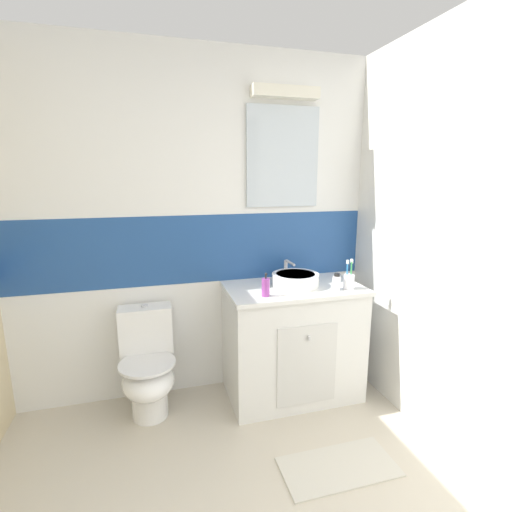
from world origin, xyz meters
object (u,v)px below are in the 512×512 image
toothbrush_cup (349,281)px  soap_dispenser (266,287)px  sink_basin (295,279)px  toilet (148,367)px  lotion_bottle_short (337,282)px

toothbrush_cup → soap_dispenser: toothbrush_cup is taller
sink_basin → toilet: bearing=178.6°
sink_basin → toilet: sink_basin is taller
toilet → toothbrush_cup: (1.38, -0.21, 0.56)m
soap_dispenser → lotion_bottle_short: (0.52, 0.00, -0.01)m
sink_basin → toothbrush_cup: size_ratio=1.79×
toothbrush_cup → toilet: bearing=171.5°
toothbrush_cup → soap_dispenser: bearing=179.5°
toilet → toothbrush_cup: size_ratio=3.50×
soap_dispenser → toothbrush_cup: bearing=-0.5°
toothbrush_cup → lotion_bottle_short: size_ratio=1.83×
lotion_bottle_short → sink_basin: bearing=143.5°
toothbrush_cup → sink_basin: bearing=151.1°
lotion_bottle_short → toilet: bearing=171.1°
soap_dispenser → toilet: bearing=165.4°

